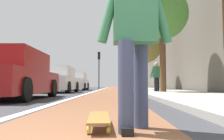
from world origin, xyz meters
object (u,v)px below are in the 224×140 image
skateboard (99,118)px  pedestrian_distant (157,76)px  street_tree_far (145,48)px  street_tree_mid (162,15)px  parked_car_mid (57,80)px  parked_car_near (13,76)px  skater_person (134,31)px  parked_car_far (75,82)px  traffic_light (99,63)px

skateboard → pedestrian_distant: pedestrian_distant is taller
skateboard → street_tree_far: 15.51m
street_tree_mid → parked_car_mid: bearing=69.6°
skateboard → parked_car_near: size_ratio=0.20×
parked_car_mid → pedestrian_distant: pedestrian_distant is taller
skater_person → parked_car_far: 17.24m
traffic_light → pedestrian_distant: 14.15m
parked_car_near → pedestrian_distant: pedestrian_distant is taller
skater_person → skateboard: bearing=66.6°
skater_person → parked_car_near: (4.79, 3.31, -0.23)m
parked_car_mid → parked_car_far: (5.88, -0.01, 0.00)m
street_tree_mid → skater_person: bearing=166.6°
parked_car_near → parked_car_far: bearing=0.9°
skater_person → street_tree_mid: bearing=-13.4°
street_tree_far → parked_car_far: bearing=72.7°
traffic_light → street_tree_mid: (-14.10, -4.10, 1.03)m
parked_car_mid → traffic_light: (12.01, -1.54, 2.12)m
traffic_light → pedestrian_distant: traffic_light is taller
parked_car_near → street_tree_mid: 7.51m
skater_person → parked_car_near: bearing=34.7°
parked_car_near → parked_car_mid: same height
skateboard → skater_person: 0.92m
traffic_light → pedestrian_distant: size_ratio=2.57×
traffic_light → parked_car_far: bearing=166.0°
parked_car_mid → street_tree_mid: street_tree_mid is taller
skateboard → street_tree_far: size_ratio=0.19×
traffic_light → parked_car_near: bearing=175.8°
skater_person → traffic_light: size_ratio=0.40×
skateboard → skater_person: bearing=-113.4°
skateboard → parked_car_mid: (10.86, 3.17, 0.61)m
traffic_light → street_tree_mid: size_ratio=0.79×
pedestrian_distant → skater_person: bearing=168.6°
skateboard → street_tree_mid: size_ratio=0.17×
skateboard → street_tree_far: bearing=-9.4°
parked_car_far → street_tree_mid: 10.26m
skateboard → parked_car_mid: size_ratio=0.21×
parked_car_mid → pedestrian_distant: 5.64m
traffic_light → street_tree_far: bearing=-152.5°
skater_person → parked_car_mid: bearing=17.7°
street_tree_far → pedestrian_distant: size_ratio=2.81×
parked_car_mid → parked_car_far: size_ratio=0.98×
traffic_light → street_tree_mid: 14.72m
pedestrian_distant → skateboard: bearing=166.4°
parked_car_far → traffic_light: bearing=-14.0°
skater_person → traffic_light: bearing=4.9°
parked_car_far → street_tree_far: size_ratio=0.93×
parked_car_mid → street_tree_far: street_tree_far is taller
skater_person → street_tree_far: size_ratio=0.37×
street_tree_far → pedestrian_distant: 6.07m
skateboard → parked_car_near: parked_car_near is taller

